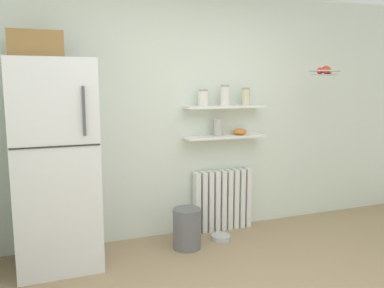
{
  "coord_description": "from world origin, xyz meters",
  "views": [
    {
      "loc": [
        -1.52,
        -2.01,
        1.65
      ],
      "look_at": [
        -0.15,
        1.6,
        1.05
      ],
      "focal_mm": 37.37,
      "sensor_mm": 36.0,
      "label": 1
    }
  ],
  "objects_px": {
    "storage_jar_0": "(203,98)",
    "pet_food_bowl": "(221,237)",
    "hanging_fruit_basket": "(325,71)",
    "trash_bin": "(187,228)",
    "radiator": "(222,200)",
    "refrigerator": "(55,160)",
    "storage_jar_1": "(225,95)",
    "storage_jar_2": "(246,96)",
    "vase": "(218,127)",
    "shelf_bowl": "(240,132)"
  },
  "relations": [
    {
      "from": "storage_jar_2",
      "to": "pet_food_bowl",
      "type": "height_order",
      "value": "storage_jar_2"
    },
    {
      "from": "refrigerator",
      "to": "vase",
      "type": "xyz_separation_m",
      "value": [
        1.69,
        0.23,
        0.2
      ]
    },
    {
      "from": "refrigerator",
      "to": "storage_jar_2",
      "type": "height_order",
      "value": "refrigerator"
    },
    {
      "from": "storage_jar_0",
      "to": "shelf_bowl",
      "type": "height_order",
      "value": "storage_jar_0"
    },
    {
      "from": "storage_jar_1",
      "to": "hanging_fruit_basket",
      "type": "distance_m",
      "value": 1.09
    },
    {
      "from": "hanging_fruit_basket",
      "to": "trash_bin",
      "type": "bearing_deg",
      "value": 177.92
    },
    {
      "from": "storage_jar_1",
      "to": "shelf_bowl",
      "type": "xyz_separation_m",
      "value": [
        0.19,
        0.0,
        -0.4
      ]
    },
    {
      "from": "storage_jar_2",
      "to": "pet_food_bowl",
      "type": "xyz_separation_m",
      "value": [
        -0.4,
        -0.25,
        -1.47
      ]
    },
    {
      "from": "trash_bin",
      "to": "vase",
      "type": "bearing_deg",
      "value": 33.61
    },
    {
      "from": "radiator",
      "to": "shelf_bowl",
      "type": "distance_m",
      "value": 0.79
    },
    {
      "from": "storage_jar_0",
      "to": "vase",
      "type": "distance_m",
      "value": 0.36
    },
    {
      "from": "storage_jar_0",
      "to": "vase",
      "type": "bearing_deg",
      "value": 0.0
    },
    {
      "from": "storage_jar_0",
      "to": "shelf_bowl",
      "type": "relative_size",
      "value": 1.15
    },
    {
      "from": "pet_food_bowl",
      "to": "hanging_fruit_basket",
      "type": "xyz_separation_m",
      "value": [
        1.14,
        -0.13,
        1.74
      ]
    },
    {
      "from": "trash_bin",
      "to": "hanging_fruit_basket",
      "type": "relative_size",
      "value": 1.2
    },
    {
      "from": "storage_jar_0",
      "to": "shelf_bowl",
      "type": "distance_m",
      "value": 0.58
    },
    {
      "from": "radiator",
      "to": "storage_jar_0",
      "type": "relative_size",
      "value": 3.88
    },
    {
      "from": "pet_food_bowl",
      "to": "storage_jar_0",
      "type": "bearing_deg",
      "value": 113.24
    },
    {
      "from": "storage_jar_1",
      "to": "pet_food_bowl",
      "type": "distance_m",
      "value": 1.51
    },
    {
      "from": "storage_jar_0",
      "to": "storage_jar_1",
      "type": "height_order",
      "value": "storage_jar_1"
    },
    {
      "from": "trash_bin",
      "to": "pet_food_bowl",
      "type": "distance_m",
      "value": 0.45
    },
    {
      "from": "radiator",
      "to": "storage_jar_1",
      "type": "relative_size",
      "value": 3.07
    },
    {
      "from": "refrigerator",
      "to": "pet_food_bowl",
      "type": "xyz_separation_m",
      "value": [
        1.62,
        -0.02,
        -0.95
      ]
    },
    {
      "from": "vase",
      "to": "trash_bin",
      "type": "height_order",
      "value": "vase"
    },
    {
      "from": "shelf_bowl",
      "to": "pet_food_bowl",
      "type": "bearing_deg",
      "value": -143.5
    },
    {
      "from": "radiator",
      "to": "storage_jar_2",
      "type": "height_order",
      "value": "storage_jar_2"
    },
    {
      "from": "storage_jar_2",
      "to": "trash_bin",
      "type": "distance_m",
      "value": 1.56
    },
    {
      "from": "storage_jar_0",
      "to": "storage_jar_1",
      "type": "xyz_separation_m",
      "value": [
        0.25,
        0.0,
        0.02
      ]
    },
    {
      "from": "radiator",
      "to": "trash_bin",
      "type": "height_order",
      "value": "radiator"
    },
    {
      "from": "storage_jar_0",
      "to": "storage_jar_2",
      "type": "bearing_deg",
      "value": 0.0
    },
    {
      "from": "radiator",
      "to": "storage_jar_2",
      "type": "bearing_deg",
      "value": -6.77
    },
    {
      "from": "pet_food_bowl",
      "to": "radiator",
      "type": "bearing_deg",
      "value": 62.07
    },
    {
      "from": "radiator",
      "to": "hanging_fruit_basket",
      "type": "height_order",
      "value": "hanging_fruit_basket"
    },
    {
      "from": "storage_jar_0",
      "to": "trash_bin",
      "type": "bearing_deg",
      "value": -133.61
    },
    {
      "from": "vase",
      "to": "shelf_bowl",
      "type": "distance_m",
      "value": 0.27
    },
    {
      "from": "storage_jar_0",
      "to": "pet_food_bowl",
      "type": "relative_size",
      "value": 0.86
    },
    {
      "from": "refrigerator",
      "to": "radiator",
      "type": "height_order",
      "value": "refrigerator"
    },
    {
      "from": "refrigerator",
      "to": "hanging_fruit_basket",
      "type": "xyz_separation_m",
      "value": [
        2.76,
        -0.15,
        0.79
      ]
    },
    {
      "from": "storage_jar_0",
      "to": "pet_food_bowl",
      "type": "distance_m",
      "value": 1.49
    },
    {
      "from": "refrigerator",
      "to": "hanging_fruit_basket",
      "type": "height_order",
      "value": "refrigerator"
    },
    {
      "from": "storage_jar_1",
      "to": "trash_bin",
      "type": "xyz_separation_m",
      "value": [
        -0.56,
        -0.32,
        -1.31
      ]
    },
    {
      "from": "trash_bin",
      "to": "storage_jar_2",
      "type": "bearing_deg",
      "value": 21.47
    },
    {
      "from": "shelf_bowl",
      "to": "storage_jar_2",
      "type": "bearing_deg",
      "value": -0.0
    },
    {
      "from": "trash_bin",
      "to": "storage_jar_0",
      "type": "bearing_deg",
      "value": 46.39
    },
    {
      "from": "refrigerator",
      "to": "storage_jar_1",
      "type": "relative_size",
      "value": 9.28
    },
    {
      "from": "storage_jar_0",
      "to": "storage_jar_2",
      "type": "height_order",
      "value": "storage_jar_2"
    },
    {
      "from": "storage_jar_2",
      "to": "hanging_fruit_basket",
      "type": "distance_m",
      "value": 0.88
    },
    {
      "from": "radiator",
      "to": "vase",
      "type": "distance_m",
      "value": 0.83
    },
    {
      "from": "storage_jar_0",
      "to": "vase",
      "type": "relative_size",
      "value": 0.92
    },
    {
      "from": "refrigerator",
      "to": "radiator",
      "type": "relative_size",
      "value": 3.03
    }
  ]
}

